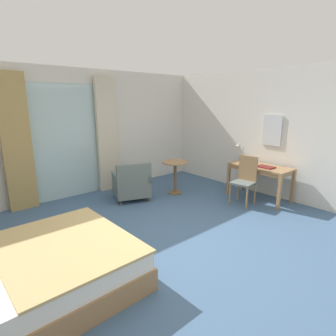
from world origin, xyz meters
The scene contains 14 objects.
ground centered at (0.00, 0.00, -0.05)m, with size 6.80×6.58×0.10m, color #426084.
wall_back centered at (0.00, 3.03, 1.38)m, with size 6.40×0.12×2.77m, color silver.
wall_right centered at (3.14, 0.00, 1.38)m, with size 0.12×6.18×2.77m, color silver.
balcony_glass_door centered at (-0.38, 2.95, 1.22)m, with size 1.45×0.02×2.44m, color silver.
curtain_panel_left centered at (-1.33, 2.85, 1.30)m, with size 0.51×0.10×2.60m, color tan.
curtain_panel_right centered at (0.56, 2.85, 1.30)m, with size 0.50×0.10×2.60m, color beige.
bed centered at (-1.95, 0.06, 0.27)m, with size 2.17×1.74×0.97m.
writing_desk centered at (2.71, 0.15, 0.64)m, with size 0.62×1.30×0.74m.
desk_chair centered at (2.22, 0.19, 0.55)m, with size 0.46×0.47×0.99m.
desk_lamp centered at (2.65, 0.66, 1.05)m, with size 0.27×0.20×0.47m.
closed_book centered at (2.64, -0.01, 0.75)m, with size 0.24×0.34×0.02m, color maroon.
armchair_by_window centered at (0.57, 1.90, 0.34)m, with size 0.92×0.93×0.84m.
round_cafe_table centered at (1.56, 1.60, 0.54)m, with size 0.59×0.59×0.74m.
wall_mirror centered at (3.06, 0.15, 1.46)m, with size 0.02×0.42×0.66m.
Camera 1 is at (-2.48, -2.84, 2.08)m, focal length 29.09 mm.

